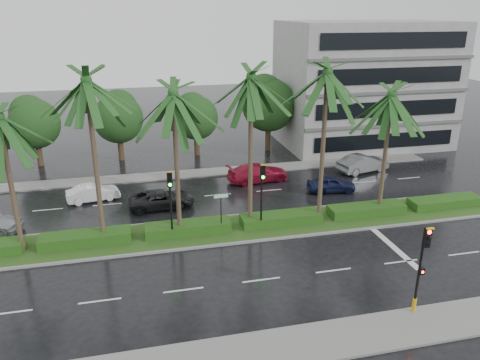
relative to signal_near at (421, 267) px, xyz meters
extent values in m
plane|color=black|center=(-6.00, 9.39, -2.50)|extent=(120.00, 120.00, 0.00)
cube|color=gray|center=(-6.00, -0.81, -2.44)|extent=(40.00, 2.40, 0.12)
cube|color=gray|center=(-6.00, 21.39, -2.44)|extent=(40.00, 2.00, 0.12)
cube|color=gray|center=(-6.00, 10.39, -2.43)|extent=(36.00, 4.00, 0.14)
cube|color=#2C521B|center=(-6.00, 10.39, -2.36)|extent=(35.60, 3.70, 0.02)
cube|color=#193F12|center=(-15.00, 10.39, -2.05)|extent=(5.20, 1.40, 0.60)
cube|color=#193F12|center=(-9.00, 10.39, -2.05)|extent=(5.20, 1.40, 0.60)
cube|color=#193F12|center=(-3.00, 10.39, -2.05)|extent=(5.20, 1.40, 0.60)
cube|color=#193F12|center=(3.00, 10.39, -2.05)|extent=(5.20, 1.40, 0.60)
cube|color=#193F12|center=(9.00, 10.39, -2.05)|extent=(5.20, 1.40, 0.60)
cube|color=silver|center=(-18.00, 4.39, -2.50)|extent=(2.00, 0.12, 0.01)
cube|color=silver|center=(-18.00, 16.39, -2.50)|extent=(2.00, 0.12, 0.01)
cube|color=silver|center=(-14.00, 4.39, -2.50)|extent=(2.00, 0.12, 0.01)
cube|color=silver|center=(-14.00, 16.39, -2.50)|extent=(2.00, 0.12, 0.01)
cube|color=silver|center=(-10.00, 4.39, -2.50)|extent=(2.00, 0.12, 0.01)
cube|color=silver|center=(-10.00, 16.39, -2.50)|extent=(2.00, 0.12, 0.01)
cube|color=silver|center=(-6.00, 4.39, -2.50)|extent=(2.00, 0.12, 0.01)
cube|color=silver|center=(-6.00, 16.39, -2.50)|extent=(2.00, 0.12, 0.01)
cube|color=silver|center=(-2.00, 4.39, -2.50)|extent=(2.00, 0.12, 0.01)
cube|color=silver|center=(-2.00, 16.39, -2.50)|extent=(2.00, 0.12, 0.01)
cube|color=silver|center=(2.00, 4.39, -2.50)|extent=(2.00, 0.12, 0.01)
cube|color=silver|center=(2.00, 16.39, -2.50)|extent=(2.00, 0.12, 0.01)
cube|color=silver|center=(6.00, 4.39, -2.50)|extent=(2.00, 0.12, 0.01)
cube|color=silver|center=(6.00, 16.39, -2.50)|extent=(2.00, 0.12, 0.01)
cube|color=silver|center=(10.00, 16.39, -2.50)|extent=(2.00, 0.12, 0.01)
cube|color=silver|center=(2.50, 6.39, -2.50)|extent=(0.40, 6.00, 0.01)
cylinder|color=#413325|center=(-18.50, 10.39, 1.51)|extent=(0.28, 0.28, 7.73)
cylinder|color=#413325|center=(-18.50, 10.39, -2.13)|extent=(0.40, 0.40, 0.44)
cylinder|color=#413325|center=(-14.00, 10.49, 2.37)|extent=(0.28, 0.28, 9.46)
cylinder|color=#413325|center=(-14.00, 10.49, -2.13)|extent=(0.40, 0.40, 0.44)
cylinder|color=#413325|center=(-9.50, 10.29, 1.96)|extent=(0.28, 0.28, 8.64)
cylinder|color=#413325|center=(-9.50, 10.29, -2.13)|extent=(0.40, 0.40, 0.44)
cylinder|color=#413325|center=(-5.00, 10.59, 2.31)|extent=(0.28, 0.28, 9.32)
cylinder|color=#413325|center=(-5.00, 10.59, -2.13)|extent=(0.40, 0.40, 0.44)
cylinder|color=#413325|center=(-0.50, 10.19, 2.41)|extent=(0.28, 0.28, 9.53)
cylinder|color=#413325|center=(-0.50, 10.19, -2.13)|extent=(0.40, 0.40, 0.44)
cylinder|color=#413325|center=(4.00, 10.49, 1.64)|extent=(0.28, 0.28, 7.98)
cylinder|color=#413325|center=(4.00, 10.49, -2.13)|extent=(0.40, 0.40, 0.44)
cylinder|color=black|center=(0.00, 0.09, -0.68)|extent=(0.12, 0.12, 3.40)
cube|color=black|center=(0.00, -0.09, 1.47)|extent=(0.30, 0.18, 0.90)
cube|color=gold|center=(0.00, -0.21, 1.95)|extent=(0.34, 0.12, 0.06)
cylinder|color=#FF0C05|center=(0.00, -0.19, 1.77)|extent=(0.18, 0.04, 0.18)
cylinder|color=black|center=(0.00, -0.19, 1.47)|extent=(0.18, 0.04, 0.18)
cylinder|color=black|center=(0.00, -0.19, 1.17)|extent=(0.18, 0.04, 0.18)
cylinder|color=gold|center=(0.00, 0.09, -2.03)|extent=(0.18, 0.18, 0.70)
cube|color=black|center=(0.00, -0.07, -0.18)|extent=(0.22, 0.16, 0.32)
cylinder|color=#FF0C05|center=(0.00, -0.16, -0.18)|extent=(0.12, 0.03, 0.12)
cylinder|color=black|center=(-10.00, 9.79, -0.65)|extent=(0.12, 0.12, 3.40)
cube|color=black|center=(-10.00, 9.61, 1.50)|extent=(0.30, 0.18, 0.90)
cube|color=gold|center=(-10.00, 9.49, 1.98)|extent=(0.34, 0.12, 0.06)
cylinder|color=black|center=(-10.00, 9.51, 1.80)|extent=(0.18, 0.04, 0.18)
cylinder|color=black|center=(-10.00, 9.51, 1.50)|extent=(0.18, 0.04, 0.18)
cylinder|color=#0CE519|center=(-10.00, 9.51, 1.20)|extent=(0.18, 0.04, 0.18)
cylinder|color=black|center=(-4.50, 9.79, -0.65)|extent=(0.12, 0.12, 3.40)
cube|color=black|center=(-4.50, 9.61, 1.50)|extent=(0.30, 0.18, 0.90)
cube|color=gold|center=(-4.50, 9.49, 1.98)|extent=(0.34, 0.12, 0.06)
cylinder|color=black|center=(-4.50, 9.51, 1.80)|extent=(0.18, 0.04, 0.18)
cylinder|color=black|center=(-4.50, 9.51, 1.50)|extent=(0.18, 0.04, 0.18)
cylinder|color=#0CE519|center=(-4.50, 9.51, 1.20)|extent=(0.18, 0.04, 0.18)
cylinder|color=black|center=(-7.00, 9.89, -1.05)|extent=(0.06, 0.06, 2.60)
cube|color=#0C5926|center=(-7.00, 9.86, 0.10)|extent=(0.95, 0.04, 0.30)
cube|color=white|center=(-7.00, 9.84, 0.10)|extent=(0.85, 0.01, 0.22)
cylinder|color=#372C19|center=(-20.00, 26.89, -1.45)|extent=(0.52, 0.52, 2.10)
sphere|color=#1C4218|center=(-20.00, 26.89, 1.28)|extent=(4.32, 4.32, 4.32)
sphere|color=#1C4218|center=(-20.00, 27.19, 2.12)|extent=(3.24, 3.24, 3.24)
cylinder|color=#372C19|center=(-13.00, 26.89, -1.42)|extent=(0.52, 0.52, 2.16)
sphere|color=#1C4218|center=(-13.00, 26.89, 1.38)|extent=(4.44, 4.44, 4.44)
sphere|color=#1C4218|center=(-13.00, 27.19, 2.25)|extent=(3.33, 3.33, 3.33)
cylinder|color=#372C19|center=(-6.00, 26.89, -1.51)|extent=(0.52, 0.52, 1.99)
sphere|color=#1C4218|center=(-6.00, 26.89, 1.09)|extent=(4.10, 4.10, 4.10)
sphere|color=#1C4218|center=(-6.00, 27.19, 1.88)|extent=(3.08, 3.08, 3.08)
cylinder|color=#372C19|center=(1.00, 26.89, -1.26)|extent=(0.52, 0.52, 2.49)
sphere|color=#1C4218|center=(1.00, 26.89, 1.97)|extent=(5.12, 5.12, 5.12)
sphere|color=#1C4218|center=(1.00, 27.19, 2.97)|extent=(3.84, 3.84, 3.84)
cylinder|color=#372C19|center=(8.00, 26.89, -1.40)|extent=(0.52, 0.52, 2.20)
sphere|color=#1C4218|center=(8.00, 26.89, 1.46)|extent=(4.53, 4.53, 4.53)
sphere|color=#1C4218|center=(8.00, 27.19, 2.34)|extent=(3.40, 3.40, 3.40)
cube|color=gray|center=(11.00, 27.39, 3.50)|extent=(16.00, 10.00, 12.00)
imported|color=white|center=(-14.97, 17.38, -1.89)|extent=(1.99, 3.88, 1.22)
imported|color=black|center=(-10.25, 14.96, -1.87)|extent=(2.24, 4.61, 1.26)
imported|color=maroon|center=(-2.29, 18.58, -1.78)|extent=(2.62, 5.17, 1.44)
imported|color=#151B41|center=(2.50, 15.07, -1.88)|extent=(1.93, 3.80, 1.24)
imported|color=#525557|center=(7.00, 18.74, -1.75)|extent=(2.66, 4.83, 1.51)
camera|label=1|loc=(-11.84, -15.57, 10.62)|focal=35.00mm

